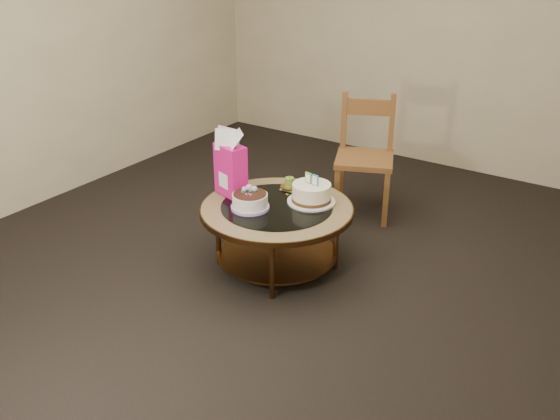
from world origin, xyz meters
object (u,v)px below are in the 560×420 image
Objects in this scene: cream_cake at (311,193)px; decorated_cake at (250,202)px; gift_bag at (230,163)px; coffee_table at (277,217)px; dining_chair at (365,156)px.

decorated_cake is at bearing -122.76° from cream_cake.
gift_bag reaches higher than decorated_cake.
decorated_cake is (-0.12, -0.13, 0.13)m from coffee_table.
coffee_table is 0.28m from cream_cake.
dining_chair is at bearing 80.45° from decorated_cake.
gift_bag is 0.48× the size of dining_chair.
cream_cake reaches higher than coffee_table.
cream_cake is 0.34× the size of dining_chair.
gift_bag is (-0.37, -0.01, 0.31)m from coffee_table.
decorated_cake is at bearing -7.68° from gift_bag.
coffee_table is at bearing 19.99° from gift_bag.
dining_chair is at bearing 104.40° from cream_cake.
gift_bag is (-0.53, -0.19, 0.16)m from cream_cake.
decorated_cake is 0.42m from cream_cake.
coffee_table is 0.48m from gift_bag.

